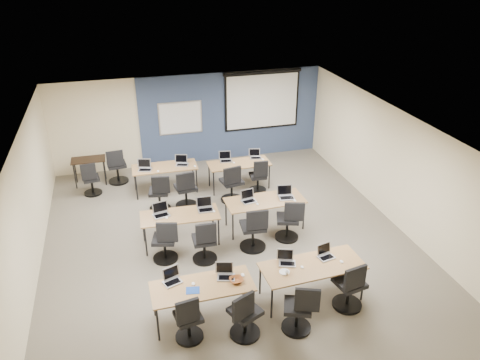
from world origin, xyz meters
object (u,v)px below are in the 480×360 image
object	(u,v)px
training_table_back_right	(239,165)
laptop_7	(286,195)
whiteboard	(180,118)
task_chair_1	(245,318)
task_chair_0	(189,322)
task_chair_9	(186,192)
task_chair_10	(232,186)
training_table_mid_right	(265,202)
laptop_10	(226,159)
task_chair_6	(254,232)
spare_chair_a	(117,169)
task_chair_7	(289,223)
spare_chair_b	(91,181)
training_table_front_left	(202,288)
laptop_9	(182,162)
projector_screen	(262,97)
training_table_mid_left	(180,217)
laptop_2	(286,260)
laptop_0	(172,278)
laptop_4	(161,212)
training_table_front_right	(312,267)
task_chair_3	(350,289)
laptop_8	(145,167)
laptop_1	(225,273)
laptop_3	(325,254)
task_chair_8	(160,196)
training_table_back_left	(165,168)
task_chair_5	(205,244)
laptop_11	(255,156)
task_chair_11	(259,179)
laptop_6	(248,198)

from	to	relation	value
training_table_back_right	laptop_7	world-z (taller)	laptop_7
whiteboard	task_chair_1	bearing A→B (deg)	-91.17
task_chair_0	task_chair_9	world-z (taller)	task_chair_9
laptop_7	task_chair_10	bearing A→B (deg)	131.12
training_table_mid_right	laptop_10	bearing A→B (deg)	97.17
task_chair_6	spare_chair_a	xyz separation A→B (m)	(-2.72, 4.09, -0.01)
task_chair_6	spare_chair_a	distance (m)	4.91
task_chair_7	spare_chair_b	xyz separation A→B (m)	(-4.27, 3.39, -0.03)
training_table_front_left	laptop_9	size ratio (longest dim) A/B	5.36
projector_screen	task_chair_0	distance (m)	8.13
training_table_mid_left	laptop_2	xyz separation A→B (m)	(1.62, -2.23, 0.11)
laptop_0	task_chair_1	distance (m)	1.43
laptop_0	task_chair_10	size ratio (longest dim) A/B	0.29
task_chair_0	task_chair_6	xyz separation A→B (m)	(1.82, 2.26, 0.04)
task_chair_7	laptop_4	bearing A→B (deg)	-175.11
training_table_front_right	task_chair_7	size ratio (longest dim) A/B	1.87
task_chair_0	task_chair_9	xyz separation A→B (m)	(0.72, 4.46, 0.04)
task_chair_3	laptop_4	size ratio (longest dim) A/B	2.96
laptop_8	laptop_9	world-z (taller)	laptop_8
laptop_0	laptop_1	distance (m)	0.93
laptop_9	laptop_1	bearing A→B (deg)	-71.65
task_chair_6	task_chair_9	world-z (taller)	task_chair_6
task_chair_1	task_chair_10	xyz separation A→B (m)	(0.99, 4.63, 0.02)
training_table_mid_right	task_chair_0	world-z (taller)	task_chair_0
training_table_mid_right	laptop_3	distance (m)	2.42
training_table_back_right	laptop_10	xyz separation A→B (m)	(-0.31, 0.25, 0.11)
task_chair_1	task_chair_8	bearing A→B (deg)	76.37
training_table_back_left	laptop_8	distance (m)	0.53
laptop_9	task_chair_3	bearing A→B (deg)	-50.11
projector_screen	training_table_front_left	bearing A→B (deg)	-115.72
training_table_front_right	task_chair_1	xyz separation A→B (m)	(-1.47, -0.64, -0.27)
task_chair_8	task_chair_5	bearing A→B (deg)	-63.70
task_chair_1	laptop_11	distance (m)	5.90
laptop_3	task_chair_11	size ratio (longest dim) A/B	0.31
projector_screen	training_table_back_left	size ratio (longest dim) A/B	1.41
training_table_mid_right	task_chair_11	xyz separation A→B (m)	(0.40, 1.74, -0.29)
task_chair_6	task_chair_8	distance (m)	2.83
laptop_1	task_chair_8	world-z (taller)	task_chair_8
training_table_back_right	laptop_0	distance (m)	5.09
projector_screen	laptop_4	size ratio (longest dim) A/B	6.95
laptop_0	laptop_11	distance (m)	5.55
whiteboard	task_chair_7	bearing A→B (deg)	-71.20
laptop_6	task_chair_9	bearing A→B (deg)	121.72
laptop_1	laptop_11	size ratio (longest dim) A/B	1.01
laptop_6	laptop_2	bearing A→B (deg)	-100.08
task_chair_1	task_chair_6	bearing A→B (deg)	45.55
laptop_6	task_chair_8	distance (m)	2.35
task_chair_9	spare_chair_a	world-z (taller)	task_chair_9
laptop_0	laptop_9	distance (m)	4.88
laptop_1	laptop_10	distance (m)	4.98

